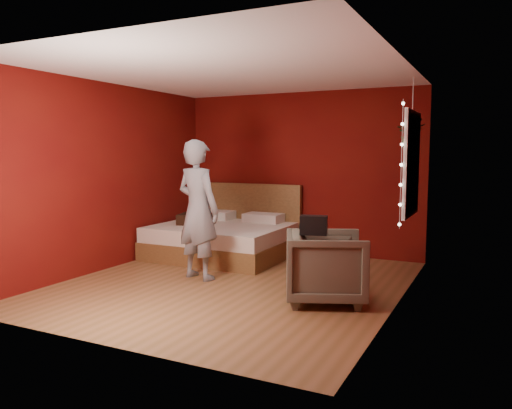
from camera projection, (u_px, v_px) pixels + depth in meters
The scene contains 10 objects.
floor at pixel (234, 284), 6.25m from camera, with size 4.50×4.50×0.00m, color brown.
room_walls at pixel (233, 149), 6.07m from camera, with size 4.04×4.54×2.62m.
window at pixel (411, 164), 6.03m from camera, with size 0.05×0.97×1.27m.
fairy_lights at pixel (401, 165), 5.57m from camera, with size 0.04×0.04×1.45m.
bed at pixel (225, 238), 7.92m from camera, with size 2.02×1.72×1.11m.
person at pixel (198, 210), 6.42m from camera, with size 0.66×0.43×1.80m, color slate.
armchair at pixel (326, 267), 5.46m from camera, with size 0.83×0.86×0.78m, color #565443.
handbag at pixel (314, 225), 5.21m from camera, with size 0.28×0.14×0.20m, color black.
throw_pillow at pixel (195, 219), 7.92m from camera, with size 0.46×0.46×0.16m, color black.
hanging_plant at pixel (412, 134), 6.48m from camera, with size 0.38×0.34×0.93m.
Camera 1 is at (2.94, -5.36, 1.64)m, focal length 35.00 mm.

